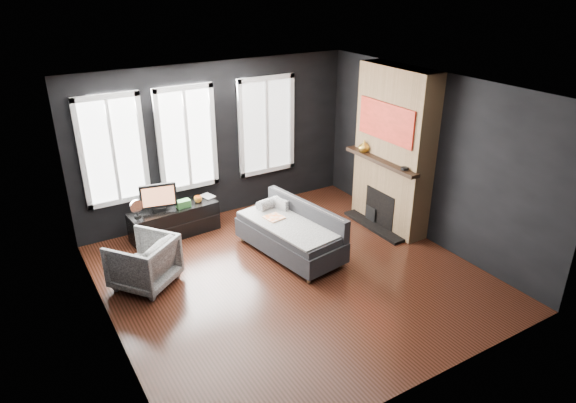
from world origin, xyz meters
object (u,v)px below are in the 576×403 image
book (203,192)px  mantel_vase (364,146)px  mug (198,198)px  armchair (143,260)px  media_console (175,221)px  sofa (290,231)px  monitor (158,196)px

book → mantel_vase: (2.49, -1.14, 0.70)m
mug → book: 0.18m
armchair → mantel_vase: 4.03m
media_console → mantel_vase: (3.06, -1.05, 1.08)m
sofa → mantel_vase: 2.03m
sofa → mantel_vase: mantel_vase is taller
sofa → mug: (-0.88, 1.49, 0.18)m
armchair → book: size_ratio=3.26×
mantel_vase → armchair: bearing=-177.8°
armchair → monitor: size_ratio=1.35×
book → armchair: bearing=-137.9°
media_console → book: 0.69m
armchair → mug: armchair is taller
sofa → monitor: monitor is taller
armchair → mantel_vase: bearing=145.1°
armchair → book: bearing=-175.0°
book → mantel_vase: bearing=-24.7°
book → mug: bearing=-142.9°
sofa → book: bearing=106.0°
mug → mantel_vase: (2.62, -1.04, 0.76)m
sofa → book: sofa is taller
sofa → armchair: bearing=163.0°
mug → mantel_vase: mantel_vase is taller
mug → book: size_ratio=0.55×
armchair → mug: bearing=-174.5°
armchair → mantel_vase: (3.92, 0.15, 0.93)m
media_console → mantel_vase: bearing=-23.4°
armchair → book: 1.94m
sofa → mug: 1.74m
book → media_console: bearing=-170.5°
armchair → monitor: 1.41m
media_console → book: bearing=5.0°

